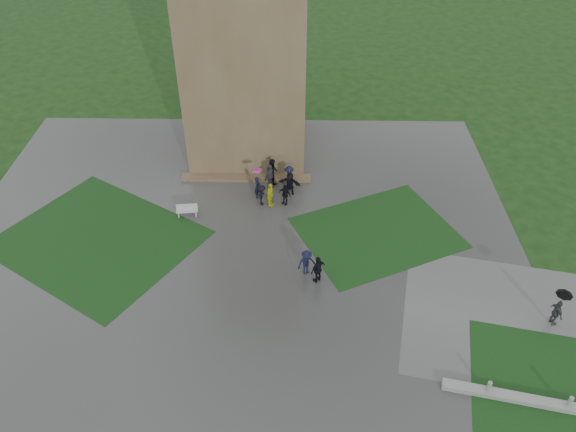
{
  "coord_description": "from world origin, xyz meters",
  "views": [
    {
      "loc": [
        3.47,
        -21.35,
        22.36
      ],
      "look_at": [
        3.0,
        5.06,
        1.2
      ],
      "focal_mm": 35.0,
      "sensor_mm": 36.0,
      "label": 1
    }
  ],
  "objects_px": {
    "tower": "(245,28)",
    "pedestrian_path": "(559,307)",
    "pedestrian_mid": "(306,262)",
    "pedestrian_near": "(318,269)",
    "bench": "(187,210)"
  },
  "relations": [
    {
      "from": "tower",
      "to": "pedestrian_path",
      "type": "distance_m",
      "value": 25.1
    },
    {
      "from": "bench",
      "to": "pedestrian_mid",
      "type": "distance_m",
      "value": 9.1
    },
    {
      "from": "tower",
      "to": "pedestrian_mid",
      "type": "distance_m",
      "value": 16.37
    },
    {
      "from": "tower",
      "to": "pedestrian_path",
      "type": "xyz_separation_m",
      "value": [
        16.71,
        -17.05,
        -7.76
      ]
    },
    {
      "from": "pedestrian_near",
      "to": "pedestrian_mid",
      "type": "bearing_deg",
      "value": -86.23
    },
    {
      "from": "bench",
      "to": "tower",
      "type": "bearing_deg",
      "value": 61.06
    },
    {
      "from": "pedestrian_path",
      "to": "pedestrian_near",
      "type": "bearing_deg",
      "value": 166.56
    },
    {
      "from": "pedestrian_mid",
      "to": "pedestrian_path",
      "type": "height_order",
      "value": "pedestrian_path"
    },
    {
      "from": "bench",
      "to": "pedestrian_mid",
      "type": "bearing_deg",
      "value": -41.02
    },
    {
      "from": "bench",
      "to": "pedestrian_mid",
      "type": "xyz_separation_m",
      "value": [
        7.53,
        -5.1,
        0.4
      ]
    },
    {
      "from": "tower",
      "to": "pedestrian_near",
      "type": "relative_size",
      "value": 10.3
    },
    {
      "from": "tower",
      "to": "pedestrian_near",
      "type": "xyz_separation_m",
      "value": [
        4.72,
        -14.19,
        -8.11
      ]
    },
    {
      "from": "tower",
      "to": "pedestrian_near",
      "type": "bearing_deg",
      "value": -71.59
    },
    {
      "from": "pedestrian_mid",
      "to": "pedestrian_near",
      "type": "height_order",
      "value": "pedestrian_near"
    },
    {
      "from": "pedestrian_path",
      "to": "bench",
      "type": "bearing_deg",
      "value": 156.97
    }
  ]
}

